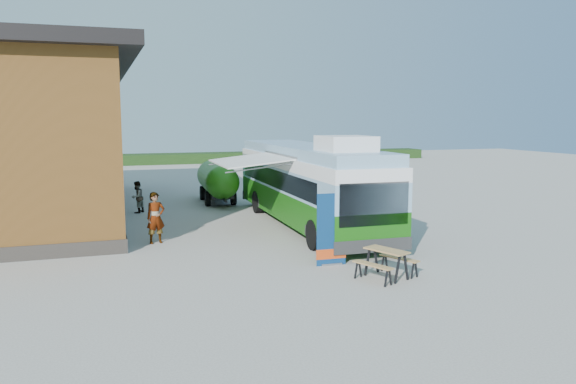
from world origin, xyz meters
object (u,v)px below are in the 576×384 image
object	(u,v)px
picnic_table	(387,257)
person_a	(156,218)
banner	(331,236)
slurry_tanker	(217,179)
person_b	(137,197)
bus	(308,182)

from	to	relation	value
picnic_table	person_a	distance (m)	9.06
picnic_table	person_a	bearing A→B (deg)	108.10
banner	slurry_tanker	bearing A→B (deg)	94.20
slurry_tanker	banner	bearing A→B (deg)	-83.69
person_b	slurry_tanker	bearing A→B (deg)	154.45
bus	person_a	distance (m)	6.75
picnic_table	person_b	distance (m)	15.29
banner	slurry_tanker	world-z (taller)	banner
picnic_table	person_b	world-z (taller)	person_b
bus	person_b	bearing A→B (deg)	140.58
banner	person_b	size ratio (longest dim) A/B	1.48
banner	slurry_tanker	distance (m)	14.36
bus	picnic_table	bearing A→B (deg)	-93.09
picnic_table	person_a	size ratio (longest dim) A/B	0.98
bus	person_a	world-z (taller)	bus
banner	slurry_tanker	size ratio (longest dim) A/B	0.39
picnic_table	person_a	xyz separation A→B (m)	(-5.92, 6.85, 0.33)
banner	picnic_table	distance (m)	2.10
picnic_table	slurry_tanker	distance (m)	16.27
bus	slurry_tanker	distance (m)	8.35
person_a	picnic_table	bearing A→B (deg)	-62.25
bus	person_a	size ratio (longest dim) A/B	6.81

